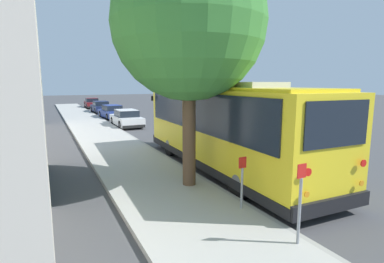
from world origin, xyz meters
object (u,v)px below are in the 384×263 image
at_px(shuttle_bus, 224,124).
at_px(parked_sedan_navy, 101,107).
at_px(parked_sedan_white, 126,119).
at_px(sign_post_far, 242,182).
at_px(street_tree, 187,13).
at_px(parked_sedan_maroon, 92,103).
at_px(parked_sedan_blue, 112,112).
at_px(sign_post_near, 300,203).

distance_m(shuttle_bus, parked_sedan_navy, 25.43).
relative_size(parked_sedan_white, parked_sedan_navy, 1.01).
relative_size(parked_sedan_white, sign_post_far, 3.39).
xyz_separation_m(shuttle_bus, parked_sedan_white, (13.28, 0.45, -1.18)).
bearing_deg(sign_post_far, street_tree, 9.42).
distance_m(shuttle_bus, parked_sedan_maroon, 32.75).
xyz_separation_m(parked_sedan_navy, street_tree, (-26.67, 1.82, 4.71)).
relative_size(shuttle_bus, parked_sedan_blue, 2.34).
xyz_separation_m(shuttle_bus, street_tree, (-1.27, 2.15, 3.53)).
height_order(sign_post_near, sign_post_far, sign_post_near).
height_order(shuttle_bus, sign_post_far, shuttle_bus).
distance_m(parked_sedan_blue, sign_post_far, 22.81).
bearing_deg(parked_sedan_blue, sign_post_near, 172.58).
height_order(parked_sedan_navy, sign_post_near, sign_post_near).
bearing_deg(parked_sedan_white, parked_sedan_blue, -0.61).
bearing_deg(parked_sedan_navy, shuttle_bus, -179.49).
relative_size(parked_sedan_navy, parked_sedan_maroon, 1.00).
bearing_deg(street_tree, parked_sedan_blue, -5.03).
bearing_deg(parked_sedan_blue, shuttle_bus, 176.90).
bearing_deg(shuttle_bus, sign_post_far, 156.14).
bearing_deg(street_tree, sign_post_near, -174.74).
bearing_deg(parked_sedan_navy, street_tree, 175.86).
bearing_deg(shuttle_bus, street_tree, 122.47).
xyz_separation_m(parked_sedan_white, sign_post_far, (-16.91, 1.31, 0.24)).
xyz_separation_m(parked_sedan_navy, sign_post_near, (-30.93, 1.42, 0.38)).
height_order(parked_sedan_navy, sign_post_far, sign_post_far).
distance_m(shuttle_bus, parked_sedan_blue, 19.17).
relative_size(shuttle_bus, sign_post_near, 6.31).
height_order(street_tree, sign_post_near, street_tree).
relative_size(parked_sedan_blue, parked_sedan_navy, 0.98).
distance_m(shuttle_bus, sign_post_near, 5.86).
bearing_deg(street_tree, parked_sedan_navy, -3.90).
distance_m(parked_sedan_white, parked_sedan_blue, 5.85).
bearing_deg(sign_post_near, parked_sedan_white, -3.99).
bearing_deg(street_tree, parked_sedan_maroon, -3.20).
bearing_deg(parked_sedan_maroon, sign_post_far, 179.34).
relative_size(street_tree, sign_post_far, 5.83).
distance_m(parked_sedan_white, parked_sedan_maroon, 19.45).
xyz_separation_m(parked_sedan_white, sign_post_near, (-18.81, 1.31, 0.39)).
relative_size(parked_sedan_maroon, street_tree, 0.58).
height_order(parked_sedan_maroon, sign_post_near, sign_post_near).
bearing_deg(shuttle_bus, parked_sedan_navy, 2.67).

